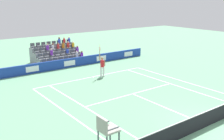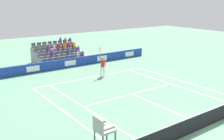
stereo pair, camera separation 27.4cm
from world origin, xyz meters
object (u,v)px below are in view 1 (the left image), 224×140
Objects in this scene: tennis_net at (209,118)px; umpire_chair at (107,135)px; tennis_player at (102,66)px; loose_tennis_ball at (191,118)px.

umpire_chair reaches higher than tennis_net.
tennis_player is at bearing -93.99° from tennis_net.
umpire_chair is 7.02m from loose_tennis_ball.
tennis_net is at bearing 86.01° from tennis_player.
tennis_net is 11.51m from tennis_player.
umpire_chair is 34.41× the size of loose_tennis_ball.
umpire_chair is (6.76, -0.21, 1.03)m from tennis_net.
tennis_player is 1.22× the size of umpire_chair.
tennis_player reaches higher than loose_tennis_ball.
tennis_player is 10.36m from loose_tennis_ball.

